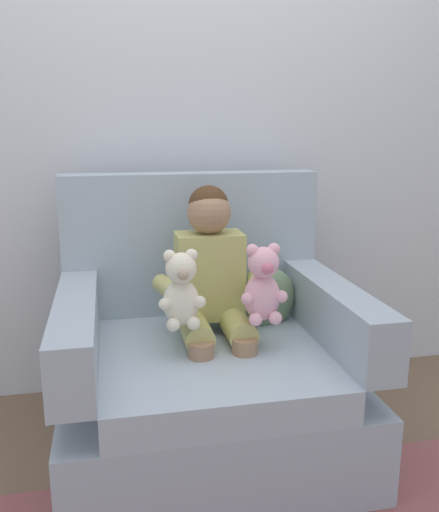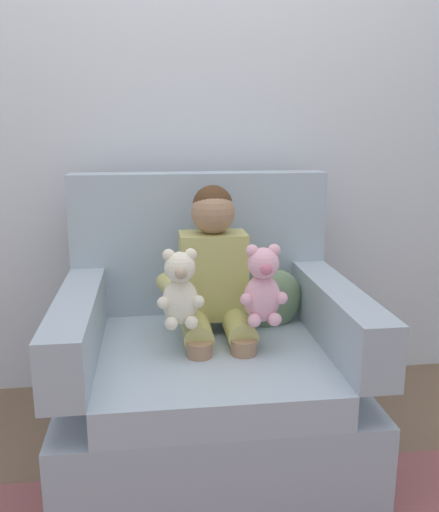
{
  "view_description": "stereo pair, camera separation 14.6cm",
  "coord_description": "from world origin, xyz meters",
  "px_view_note": "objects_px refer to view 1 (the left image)",
  "views": [
    {
      "loc": [
        -0.35,
        -1.87,
        1.24
      ],
      "look_at": [
        0.03,
        -0.05,
        0.8
      ],
      "focal_mm": 37.95,
      "sensor_mm": 36.0,
      "label": 1
    },
    {
      "loc": [
        -0.21,
        -1.9,
        1.24
      ],
      "look_at": [
        0.03,
        -0.05,
        0.8
      ],
      "focal_mm": 37.95,
      "sensor_mm": 36.0,
      "label": 2
    }
  ],
  "objects_px": {
    "armchair": "(206,367)",
    "seated_child": "(213,283)",
    "plush_pink": "(263,286)",
    "plush_cream": "(181,291)",
    "throw_pillow": "(268,299)"
  },
  "relations": [
    {
      "from": "seated_child",
      "to": "armchair",
      "type": "bearing_deg",
      "value": -141.93
    },
    {
      "from": "armchair",
      "to": "plush_cream",
      "type": "bearing_deg",
      "value": -129.94
    },
    {
      "from": "throw_pillow",
      "to": "armchair",
      "type": "bearing_deg",
      "value": -155.86
    },
    {
      "from": "armchair",
      "to": "seated_child",
      "type": "distance_m",
      "value": 0.33
    },
    {
      "from": "armchair",
      "to": "plush_pink",
      "type": "distance_m",
      "value": 0.43
    },
    {
      "from": "seated_child",
      "to": "plush_cream",
      "type": "xyz_separation_m",
      "value": [
        -0.14,
        -0.16,
        0.03
      ]
    },
    {
      "from": "plush_cream",
      "to": "armchair",
      "type": "bearing_deg",
      "value": 66.63
    },
    {
      "from": "plush_pink",
      "to": "plush_cream",
      "type": "distance_m",
      "value": 0.29
    },
    {
      "from": "seated_child",
      "to": "plush_pink",
      "type": "height_order",
      "value": "seated_child"
    },
    {
      "from": "armchair",
      "to": "seated_child",
      "type": "height_order",
      "value": "armchair"
    },
    {
      "from": "plush_cream",
      "to": "throw_pillow",
      "type": "bearing_deg",
      "value": 49.9
    },
    {
      "from": "armchair",
      "to": "plush_cream",
      "type": "relative_size",
      "value": 3.9
    },
    {
      "from": "armchair",
      "to": "seated_child",
      "type": "bearing_deg",
      "value": 42.29
    },
    {
      "from": "armchair",
      "to": "throw_pillow",
      "type": "xyz_separation_m",
      "value": [
        0.28,
        0.13,
        0.22
      ]
    },
    {
      "from": "plush_pink",
      "to": "armchair",
      "type": "bearing_deg",
      "value": 149.89
    }
  ]
}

